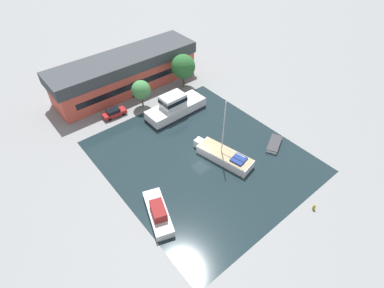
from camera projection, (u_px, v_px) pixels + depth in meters
The scene contains 11 objects.
ground_plane at pixel (201, 156), 47.95m from camera, with size 440.00×440.00×0.00m, color gray.
water_canal at pixel (201, 156), 47.95m from camera, with size 28.10×31.55×0.01m, color #19282D.
warehouse_building at pixel (126, 72), 60.61m from camera, with size 30.38×8.39×7.07m.
quay_tree_near_building at pixel (141, 90), 55.51m from camera, with size 3.58×3.58×5.51m.
quay_tree_by_water at pixel (183, 67), 60.17m from camera, with size 4.89×4.89×7.09m.
parked_car at pixel (114, 113), 55.20m from camera, with size 4.46×2.02×1.57m.
sailboat_moored at pixel (224, 155), 46.97m from camera, with size 4.85×10.43×10.77m.
motor_cruiser at pixel (175, 107), 55.32m from camera, with size 11.70×4.32×4.17m.
small_dinghy at pixel (274, 144), 49.57m from camera, with size 4.60×3.48×0.69m.
cabin_boat at pixel (158, 213), 39.08m from camera, with size 4.71×7.76×2.44m.
mooring_bollard at pixel (314, 207), 40.20m from camera, with size 0.39×0.39×0.90m.
Camera 1 is at (-22.69, -25.24, 33.97)m, focal length 28.00 mm.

